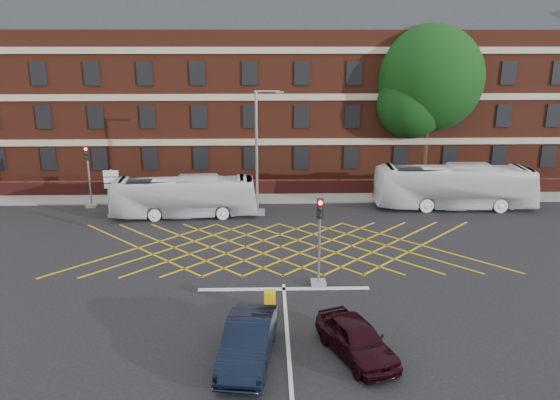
{
  "coord_description": "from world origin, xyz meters",
  "views": [
    {
      "loc": [
        -0.76,
        -26.8,
        11.12
      ],
      "look_at": [
        -0.06,
        1.5,
        2.89
      ],
      "focal_mm": 35.0,
      "sensor_mm": 36.0,
      "label": 1
    }
  ],
  "objects_px": {
    "bus_left": "(184,197)",
    "street_lamp": "(258,174)",
    "car_navy": "(248,342)",
    "traffic_light_near": "(319,250)",
    "bus_right": "(454,187)",
    "utility_cabinet": "(270,302)",
    "car_maroon": "(356,339)",
    "deciduous_tree": "(428,86)",
    "traffic_light_far": "(90,182)",
    "direction_signs": "(111,180)"
  },
  "relations": [
    {
      "from": "bus_left",
      "to": "traffic_light_far",
      "type": "bearing_deg",
      "value": 68.48
    },
    {
      "from": "street_lamp",
      "to": "traffic_light_far",
      "type": "bearing_deg",
      "value": 170.9
    },
    {
      "from": "direction_signs",
      "to": "bus_right",
      "type": "bearing_deg",
      "value": -6.88
    },
    {
      "from": "traffic_light_near",
      "to": "deciduous_tree",
      "type": "bearing_deg",
      "value": 62.15
    },
    {
      "from": "car_maroon",
      "to": "deciduous_tree",
      "type": "relative_size",
      "value": 0.33
    },
    {
      "from": "bus_right",
      "to": "car_maroon",
      "type": "bearing_deg",
      "value": 154.39
    },
    {
      "from": "car_navy",
      "to": "utility_cabinet",
      "type": "xyz_separation_m",
      "value": [
        0.81,
        3.68,
        -0.29
      ]
    },
    {
      "from": "utility_cabinet",
      "to": "deciduous_tree",
      "type": "bearing_deg",
      "value": 60.28
    },
    {
      "from": "deciduous_tree",
      "to": "street_lamp",
      "type": "xyz_separation_m",
      "value": [
        -13.3,
        -8.17,
        -5.04
      ]
    },
    {
      "from": "car_maroon",
      "to": "deciduous_tree",
      "type": "distance_m",
      "value": 28.18
    },
    {
      "from": "car_navy",
      "to": "utility_cabinet",
      "type": "distance_m",
      "value": 3.78
    },
    {
      "from": "bus_left",
      "to": "bus_right",
      "type": "relative_size",
      "value": 0.88
    },
    {
      "from": "car_navy",
      "to": "street_lamp",
      "type": "height_order",
      "value": "street_lamp"
    },
    {
      "from": "bus_left",
      "to": "bus_right",
      "type": "xyz_separation_m",
      "value": [
        18.37,
        1.41,
        0.19
      ]
    },
    {
      "from": "bus_right",
      "to": "direction_signs",
      "type": "height_order",
      "value": "bus_right"
    },
    {
      "from": "car_maroon",
      "to": "utility_cabinet",
      "type": "relative_size",
      "value": 4.31
    },
    {
      "from": "traffic_light_far",
      "to": "direction_signs",
      "type": "relative_size",
      "value": 1.94
    },
    {
      "from": "car_navy",
      "to": "traffic_light_near",
      "type": "distance_m",
      "value": 7.11
    },
    {
      "from": "traffic_light_far",
      "to": "street_lamp",
      "type": "relative_size",
      "value": 0.52
    },
    {
      "from": "deciduous_tree",
      "to": "utility_cabinet",
      "type": "distance_m",
      "value": 26.49
    },
    {
      "from": "bus_left",
      "to": "deciduous_tree",
      "type": "relative_size",
      "value": 0.76
    },
    {
      "from": "bus_right",
      "to": "car_navy",
      "type": "xyz_separation_m",
      "value": [
        -13.64,
        -18.63,
        -0.75
      ]
    },
    {
      "from": "deciduous_tree",
      "to": "street_lamp",
      "type": "relative_size",
      "value": 1.54
    },
    {
      "from": "car_navy",
      "to": "traffic_light_far",
      "type": "relative_size",
      "value": 1.09
    },
    {
      "from": "traffic_light_near",
      "to": "street_lamp",
      "type": "height_order",
      "value": "street_lamp"
    },
    {
      "from": "car_navy",
      "to": "direction_signs",
      "type": "height_order",
      "value": "direction_signs"
    },
    {
      "from": "deciduous_tree",
      "to": "car_navy",
      "type": "bearing_deg",
      "value": -117.51
    },
    {
      "from": "car_maroon",
      "to": "traffic_light_near",
      "type": "distance_m",
      "value": 6.23
    },
    {
      "from": "bus_right",
      "to": "deciduous_tree",
      "type": "height_order",
      "value": "deciduous_tree"
    },
    {
      "from": "car_maroon",
      "to": "traffic_light_far",
      "type": "relative_size",
      "value": 0.96
    },
    {
      "from": "bus_left",
      "to": "street_lamp",
      "type": "bearing_deg",
      "value": -88.53
    },
    {
      "from": "car_maroon",
      "to": "direction_signs",
      "type": "bearing_deg",
      "value": 103.05
    },
    {
      "from": "bus_right",
      "to": "traffic_light_near",
      "type": "distance_m",
      "value": 16.2
    },
    {
      "from": "bus_right",
      "to": "deciduous_tree",
      "type": "xyz_separation_m",
      "value": [
        -0.21,
        7.16,
        6.27
      ]
    },
    {
      "from": "car_maroon",
      "to": "deciduous_tree",
      "type": "xyz_separation_m",
      "value": [
        9.48,
        25.58,
        7.09
      ]
    },
    {
      "from": "bus_left",
      "to": "direction_signs",
      "type": "relative_size",
      "value": 4.34
    },
    {
      "from": "utility_cabinet",
      "to": "street_lamp",
      "type": "bearing_deg",
      "value": 92.78
    },
    {
      "from": "deciduous_tree",
      "to": "traffic_light_far",
      "type": "xyz_separation_m",
      "value": [
        -24.99,
        -6.3,
        -6.02
      ]
    },
    {
      "from": "bus_left",
      "to": "street_lamp",
      "type": "height_order",
      "value": "street_lamp"
    },
    {
      "from": "bus_left",
      "to": "car_maroon",
      "type": "distance_m",
      "value": 19.1
    },
    {
      "from": "direction_signs",
      "to": "deciduous_tree",
      "type": "bearing_deg",
      "value": 9.96
    },
    {
      "from": "street_lamp",
      "to": "bus_left",
      "type": "bearing_deg",
      "value": -175.37
    },
    {
      "from": "bus_left",
      "to": "utility_cabinet",
      "type": "relative_size",
      "value": 10.0
    },
    {
      "from": "car_navy",
      "to": "street_lamp",
      "type": "relative_size",
      "value": 0.57
    },
    {
      "from": "car_navy",
      "to": "direction_signs",
      "type": "distance_m",
      "value": 24.06
    },
    {
      "from": "street_lamp",
      "to": "utility_cabinet",
      "type": "height_order",
      "value": "street_lamp"
    },
    {
      "from": "bus_left",
      "to": "direction_signs",
      "type": "height_order",
      "value": "bus_left"
    },
    {
      "from": "traffic_light_near",
      "to": "traffic_light_far",
      "type": "relative_size",
      "value": 1.0
    },
    {
      "from": "deciduous_tree",
      "to": "traffic_light_near",
      "type": "height_order",
      "value": "deciduous_tree"
    },
    {
      "from": "car_navy",
      "to": "traffic_light_near",
      "type": "relative_size",
      "value": 1.09
    }
  ]
}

